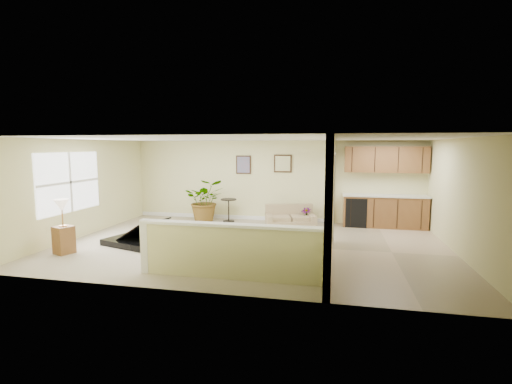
% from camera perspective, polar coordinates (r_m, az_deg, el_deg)
% --- Properties ---
extents(floor, '(9.00, 9.00, 0.00)m').
position_cam_1_polar(floor, '(8.89, -0.57, -8.12)').
color(floor, tan).
rests_on(floor, ground).
extents(back_wall, '(9.00, 0.04, 2.50)m').
position_cam_1_polar(back_wall, '(11.58, 2.67, 1.70)').
color(back_wall, beige).
rests_on(back_wall, floor).
extents(front_wall, '(9.00, 0.04, 2.50)m').
position_cam_1_polar(front_wall, '(5.79, -7.10, -3.68)').
color(front_wall, beige).
rests_on(front_wall, floor).
extents(left_wall, '(0.04, 6.00, 2.50)m').
position_cam_1_polar(left_wall, '(10.58, -25.10, 0.54)').
color(left_wall, beige).
rests_on(left_wall, floor).
extents(right_wall, '(0.04, 6.00, 2.50)m').
position_cam_1_polar(right_wall, '(8.84, 29.22, -0.84)').
color(right_wall, beige).
rests_on(right_wall, floor).
extents(ceiling, '(9.00, 6.00, 0.04)m').
position_cam_1_polar(ceiling, '(8.58, -0.59, 8.21)').
color(ceiling, silver).
rests_on(ceiling, back_wall).
extents(kitchen_vinyl, '(2.70, 6.00, 0.01)m').
position_cam_1_polar(kitchen_vinyl, '(8.78, 20.18, -8.73)').
color(kitchen_vinyl, tan).
rests_on(kitchen_vinyl, floor).
extents(interior_partition, '(0.18, 5.99, 2.50)m').
position_cam_1_polar(interior_partition, '(8.70, 11.45, -0.40)').
color(interior_partition, beige).
rests_on(interior_partition, floor).
extents(pony_half_wall, '(3.42, 0.22, 1.00)m').
position_cam_1_polar(pony_half_wall, '(6.58, -4.36, -8.88)').
color(pony_half_wall, beige).
rests_on(pony_half_wall, floor).
extents(left_window, '(0.05, 2.15, 1.45)m').
position_cam_1_polar(left_window, '(10.16, -26.79, 1.34)').
color(left_window, white).
rests_on(left_window, left_wall).
extents(wall_art_left, '(0.48, 0.04, 0.58)m').
position_cam_1_polar(wall_art_left, '(11.70, -1.94, 4.21)').
color(wall_art_left, '#352113').
rests_on(wall_art_left, back_wall).
extents(wall_mirror, '(0.55, 0.04, 0.55)m').
position_cam_1_polar(wall_mirror, '(11.46, 4.15, 4.39)').
color(wall_mirror, '#352113').
rests_on(wall_mirror, back_wall).
extents(kitchen_cabinets, '(2.36, 0.65, 2.33)m').
position_cam_1_polar(kitchen_cabinets, '(11.27, 18.64, -0.75)').
color(kitchen_cabinets, brown).
rests_on(kitchen_cabinets, floor).
extents(piano, '(1.88, 1.87, 1.31)m').
position_cam_1_polar(piano, '(9.45, -17.34, -4.13)').
color(piano, black).
rests_on(piano, floor).
extents(piano_bench, '(0.54, 0.83, 0.51)m').
position_cam_1_polar(piano_bench, '(8.69, -9.33, -6.83)').
color(piano_bench, black).
rests_on(piano_bench, floor).
extents(loveseat, '(1.62, 1.16, 0.81)m').
position_cam_1_polar(loveseat, '(10.91, 5.33, -3.65)').
color(loveseat, '#9C8363').
rests_on(loveseat, floor).
extents(accent_table, '(0.49, 0.49, 0.71)m').
position_cam_1_polar(accent_table, '(11.50, -4.23, -2.34)').
color(accent_table, black).
rests_on(accent_table, floor).
extents(palm_plant, '(1.47, 1.37, 1.33)m').
position_cam_1_polar(palm_plant, '(11.60, -7.79, -1.33)').
color(palm_plant, black).
rests_on(palm_plant, floor).
extents(small_plant, '(0.38, 0.38, 0.53)m').
position_cam_1_polar(small_plant, '(11.04, 7.67, -3.99)').
color(small_plant, black).
rests_on(small_plant, floor).
extents(lamp_stand, '(0.45, 0.45, 1.19)m').
position_cam_1_polar(lamp_stand, '(9.10, -27.53, -5.30)').
color(lamp_stand, brown).
rests_on(lamp_stand, floor).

